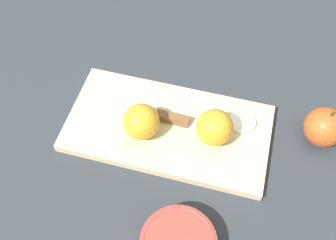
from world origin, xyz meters
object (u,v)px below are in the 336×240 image
object	(u,v)px
knife	(178,120)
apple_whole	(324,127)
apple_half_left	(141,122)
apple_half_right	(215,128)

from	to	relation	value
knife	apple_whole	xyz separation A→B (m)	(0.28, 0.06, 0.01)
apple_half_left	knife	size ratio (longest dim) A/B	0.47
knife	apple_whole	distance (m)	0.28
apple_half_left	apple_half_right	distance (m)	0.14
apple_half_left	apple_whole	bearing A→B (deg)	-154.58
knife	apple_whole	world-z (taller)	apple_whole
apple_half_left	apple_whole	size ratio (longest dim) A/B	0.77
apple_half_left	apple_half_right	xyz separation A→B (m)	(0.14, 0.03, 0.00)
apple_half_right	knife	distance (m)	0.08
knife	apple_whole	bearing A→B (deg)	11.65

